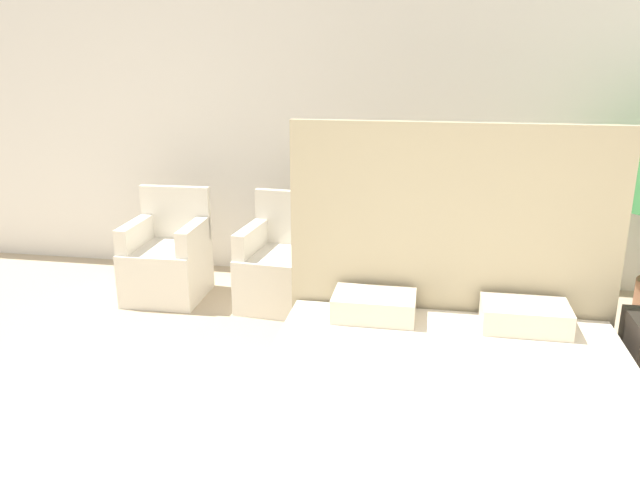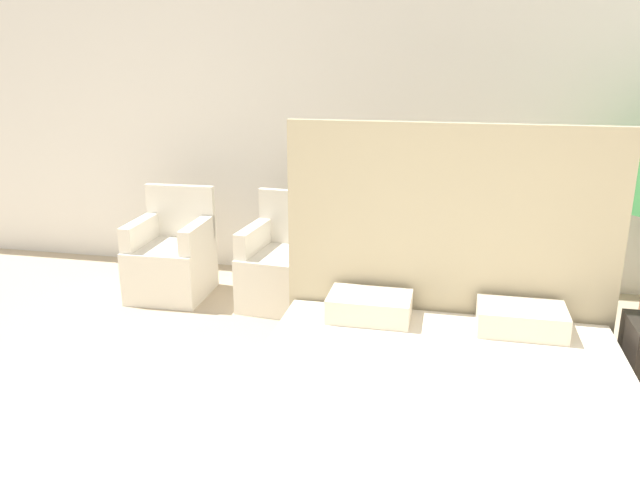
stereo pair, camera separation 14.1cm
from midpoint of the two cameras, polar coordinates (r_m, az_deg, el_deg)
wall_back at (r=5.25m, az=2.93°, el=12.00°), size 10.00×0.06×2.90m
bed at (r=3.01m, az=10.24°, el=-15.95°), size 1.88×2.16×1.52m
armchair_near_window_left at (r=5.13m, az=-14.56°, el=-2.03°), size 0.59×0.61×0.85m
armchair_near_window_right at (r=4.82m, az=-4.35°, el=-2.73°), size 0.62×0.64×0.85m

